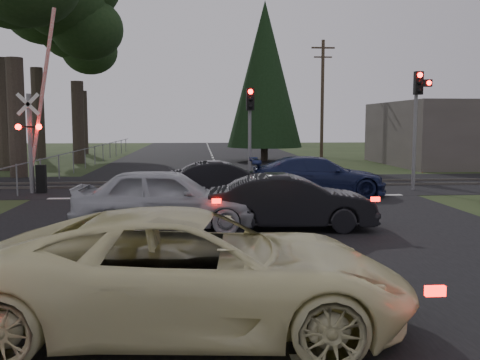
{
  "coord_description": "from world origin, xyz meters",
  "views": [
    {
      "loc": [
        -1.12,
        -11.15,
        2.73
      ],
      "look_at": [
        -0.09,
        1.97,
        1.3
      ],
      "focal_mm": 40.0,
      "sensor_mm": 36.0,
      "label": 1
    }
  ],
  "objects": [
    {
      "name": "ground",
      "position": [
        0.0,
        0.0,
        0.0
      ],
      "size": [
        120.0,
        120.0,
        0.0
      ],
      "primitive_type": "plane",
      "color": "#243317",
      "rests_on": "ground"
    },
    {
      "name": "road",
      "position": [
        0.0,
        10.0,
        0.01
      ],
      "size": [
        14.0,
        100.0,
        0.01
      ],
      "primitive_type": "cube",
      "color": "black",
      "rests_on": "ground"
    },
    {
      "name": "rail_corridor",
      "position": [
        0.0,
        12.0,
        0.01
      ],
      "size": [
        120.0,
        8.0,
        0.01
      ],
      "primitive_type": "cube",
      "color": "black",
      "rests_on": "ground"
    },
    {
      "name": "stop_line",
      "position": [
        0.0,
        8.2,
        0.01
      ],
      "size": [
        13.0,
        0.35,
        0.0
      ],
      "primitive_type": "cube",
      "color": "silver",
      "rests_on": "ground"
    },
    {
      "name": "rail_near",
      "position": [
        0.0,
        11.2,
        0.05
      ],
      "size": [
        120.0,
        0.12,
        0.1
      ],
      "primitive_type": "cube",
      "color": "#59544C",
      "rests_on": "ground"
    },
    {
      "name": "rail_far",
      "position": [
        0.0,
        12.8,
        0.05
      ],
      "size": [
        120.0,
        0.12,
        0.1
      ],
      "primitive_type": "cube",
      "color": "#59544C",
      "rests_on": "ground"
    },
    {
      "name": "crossing_signal",
      "position": [
        -7.27,
        9.79,
        2.06
      ],
      "size": [
        1.62,
        0.38,
        6.96
      ],
      "color": "slate",
      "rests_on": "ground"
    },
    {
      "name": "traffic_signal_right",
      "position": [
        7.55,
        9.47,
        3.31
      ],
      "size": [
        0.68,
        0.48,
        4.7
      ],
      "color": "slate",
      "rests_on": "ground"
    },
    {
      "name": "traffic_signal_center",
      "position": [
        1.0,
        10.68,
        2.81
      ],
      "size": [
        0.32,
        0.48,
        4.1
      ],
      "color": "slate",
      "rests_on": "ground"
    },
    {
      "name": "utility_pole_mid",
      "position": [
        8.5,
        30.0,
        4.73
      ],
      "size": [
        1.8,
        0.26,
        9.0
      ],
      "color": "#4C3D2D",
      "rests_on": "ground"
    },
    {
      "name": "utility_pole_far",
      "position": [
        8.5,
        55.0,
        4.73
      ],
      "size": [
        1.8,
        0.26,
        9.0
      ],
      "color": "#4C3D2D",
      "rests_on": "ground"
    },
    {
      "name": "euc_tree_c",
      "position": [
        -9.0,
        25.0,
        9.51
      ],
      "size": [
        6.0,
        6.0,
        13.2
      ],
      "color": "#473D33",
      "rests_on": "ground"
    },
    {
      "name": "euc_tree_e",
      "position": [
        -11.0,
        36.0,
        9.51
      ],
      "size": [
        6.0,
        6.0,
        13.2
      ],
      "color": "#473D33",
      "rests_on": "ground"
    },
    {
      "name": "conifer_tree",
      "position": [
        3.5,
        26.0,
        5.99
      ],
      "size": [
        5.2,
        5.2,
        11.0
      ],
      "color": "#473D33",
      "rests_on": "ground"
    },
    {
      "name": "fence_left",
      "position": [
        -7.8,
        22.5,
        0.0
      ],
      "size": [
        0.1,
        36.0,
        1.2
      ],
      "primitive_type": null,
      "color": "slate",
      "rests_on": "ground"
    },
    {
      "name": "cream_coupe",
      "position": [
        -1.2,
        -4.31,
        0.79
      ],
      "size": [
        5.87,
        3.09,
        1.57
      ],
      "primitive_type": "imported",
      "rotation": [
        0.0,
        0.0,
        1.48
      ],
      "color": "beige",
      "rests_on": "ground"
    },
    {
      "name": "dark_hatchback",
      "position": [
        1.23,
        2.17,
        0.7
      ],
      "size": [
        4.29,
        1.68,
        1.39
      ],
      "primitive_type": "imported",
      "rotation": [
        0.0,
        0.0,
        1.52
      ],
      "color": "black",
      "rests_on": "ground"
    },
    {
      "name": "silver_car",
      "position": [
        -1.94,
        2.38,
        0.79
      ],
      "size": [
        4.71,
        2.03,
        1.58
      ],
      "primitive_type": "imported",
      "rotation": [
        0.0,
        0.0,
        1.54
      ],
      "color": "#B0B2B8",
      "rests_on": "ground"
    },
    {
      "name": "blue_sedan",
      "position": [
        3.29,
        8.26,
        0.73
      ],
      "size": [
        5.07,
        2.19,
        1.45
      ],
      "primitive_type": "imported",
      "rotation": [
        0.0,
        0.0,
        1.54
      ],
      "color": "#182048",
      "rests_on": "ground"
    },
    {
      "name": "dark_car_far",
      "position": [
        -0.2,
        8.15,
        0.65
      ],
      "size": [
        4.02,
        1.62,
        1.3
      ],
      "primitive_type": "imported",
      "rotation": [
        0.0,
        0.0,
        1.63
      ],
      "color": "black",
      "rests_on": "ground"
    }
  ]
}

